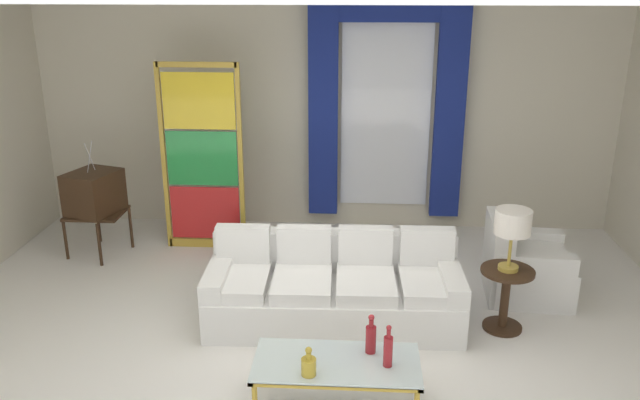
{
  "coord_description": "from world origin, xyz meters",
  "views": [
    {
      "loc": [
        0.44,
        -4.94,
        3.08
      ],
      "look_at": [
        0.07,
        0.9,
        1.05
      ],
      "focal_mm": 36.18,
      "sensor_mm": 36.0,
      "label": 1
    }
  ],
  "objects_px": {
    "armchair_white": "(522,268)",
    "peacock_figurine": "(235,245)",
    "bottle_amber_squat": "(371,337)",
    "stained_glass_divider": "(202,162)",
    "round_side_table": "(505,294)",
    "vintage_tv": "(94,194)",
    "bottle_blue_decanter": "(309,365)",
    "bottle_crystal_tall": "(388,350)",
    "table_lamp_brass": "(513,225)",
    "coffee_table": "(337,366)",
    "couch_white_long": "(334,289)"
  },
  "relations": [
    {
      "from": "bottle_amber_squat",
      "to": "table_lamp_brass",
      "type": "height_order",
      "value": "table_lamp_brass"
    },
    {
      "from": "vintage_tv",
      "to": "table_lamp_brass",
      "type": "bearing_deg",
      "value": -18.35
    },
    {
      "from": "round_side_table",
      "to": "table_lamp_brass",
      "type": "xyz_separation_m",
      "value": [
        0.0,
        0.0,
        0.67
      ]
    },
    {
      "from": "bottle_crystal_tall",
      "to": "stained_glass_divider",
      "type": "bearing_deg",
      "value": 124.07
    },
    {
      "from": "vintage_tv",
      "to": "bottle_amber_squat",
      "type": "bearing_deg",
      "value": -39.47
    },
    {
      "from": "bottle_crystal_tall",
      "to": "vintage_tv",
      "type": "bearing_deg",
      "value": 139.78
    },
    {
      "from": "bottle_blue_decanter",
      "to": "stained_glass_divider",
      "type": "xyz_separation_m",
      "value": [
        -1.48,
        3.17,
        0.57
      ]
    },
    {
      "from": "bottle_amber_squat",
      "to": "peacock_figurine",
      "type": "relative_size",
      "value": 0.53
    },
    {
      "from": "couch_white_long",
      "to": "armchair_white",
      "type": "xyz_separation_m",
      "value": [
        1.88,
        0.62,
        -0.02
      ]
    },
    {
      "from": "armchair_white",
      "to": "peacock_figurine",
      "type": "distance_m",
      "value": 3.1
    },
    {
      "from": "peacock_figurine",
      "to": "vintage_tv",
      "type": "bearing_deg",
      "value": 173.7
    },
    {
      "from": "stained_glass_divider",
      "to": "bottle_blue_decanter",
      "type": "bearing_deg",
      "value": -64.93
    },
    {
      "from": "bottle_crystal_tall",
      "to": "peacock_figurine",
      "type": "xyz_separation_m",
      "value": [
        -1.61,
        2.57,
        -0.32
      ]
    },
    {
      "from": "peacock_figurine",
      "to": "coffee_table",
      "type": "bearing_deg",
      "value": -63.93
    },
    {
      "from": "round_side_table",
      "to": "table_lamp_brass",
      "type": "relative_size",
      "value": 1.04
    },
    {
      "from": "bottle_crystal_tall",
      "to": "armchair_white",
      "type": "relative_size",
      "value": 0.38
    },
    {
      "from": "armchair_white",
      "to": "couch_white_long",
      "type": "bearing_deg",
      "value": -161.82
    },
    {
      "from": "bottle_amber_squat",
      "to": "round_side_table",
      "type": "xyz_separation_m",
      "value": [
        1.24,
        1.13,
        -0.18
      ]
    },
    {
      "from": "table_lamp_brass",
      "to": "round_side_table",
      "type": "bearing_deg",
      "value": 0.0
    },
    {
      "from": "bottle_blue_decanter",
      "to": "bottle_crystal_tall",
      "type": "distance_m",
      "value": 0.58
    },
    {
      "from": "round_side_table",
      "to": "table_lamp_brass",
      "type": "height_order",
      "value": "table_lamp_brass"
    },
    {
      "from": "couch_white_long",
      "to": "bottle_blue_decanter",
      "type": "xyz_separation_m",
      "value": [
        -0.11,
        -1.55,
        0.18
      ]
    },
    {
      "from": "bottle_crystal_tall",
      "to": "round_side_table",
      "type": "bearing_deg",
      "value": 49.41
    },
    {
      "from": "bottle_crystal_tall",
      "to": "peacock_figurine",
      "type": "distance_m",
      "value": 3.05
    },
    {
      "from": "coffee_table",
      "to": "peacock_figurine",
      "type": "height_order",
      "value": "peacock_figurine"
    },
    {
      "from": "bottle_blue_decanter",
      "to": "table_lamp_brass",
      "type": "height_order",
      "value": "table_lamp_brass"
    },
    {
      "from": "stained_glass_divider",
      "to": "round_side_table",
      "type": "bearing_deg",
      "value": -28.54
    },
    {
      "from": "vintage_tv",
      "to": "round_side_table",
      "type": "relative_size",
      "value": 2.26
    },
    {
      "from": "bottle_amber_squat",
      "to": "vintage_tv",
      "type": "xyz_separation_m",
      "value": [
        -3.13,
        2.58,
        0.19
      ]
    },
    {
      "from": "bottle_crystal_tall",
      "to": "bottle_amber_squat",
      "type": "xyz_separation_m",
      "value": [
        -0.12,
        0.17,
        -0.01
      ]
    },
    {
      "from": "bottle_blue_decanter",
      "to": "stained_glass_divider",
      "type": "relative_size",
      "value": 0.1
    },
    {
      "from": "bottle_amber_squat",
      "to": "vintage_tv",
      "type": "distance_m",
      "value": 4.07
    },
    {
      "from": "stained_glass_divider",
      "to": "vintage_tv",
      "type": "bearing_deg",
      "value": -167.49
    },
    {
      "from": "bottle_crystal_tall",
      "to": "vintage_tv",
      "type": "distance_m",
      "value": 4.27
    },
    {
      "from": "round_side_table",
      "to": "bottle_amber_squat",
      "type": "bearing_deg",
      "value": -137.6
    },
    {
      "from": "bottle_amber_squat",
      "to": "peacock_figurine",
      "type": "height_order",
      "value": "bottle_amber_squat"
    },
    {
      "from": "armchair_white",
      "to": "peacock_figurine",
      "type": "height_order",
      "value": "armchair_white"
    },
    {
      "from": "vintage_tv",
      "to": "peacock_figurine",
      "type": "height_order",
      "value": "vintage_tv"
    },
    {
      "from": "couch_white_long",
      "to": "coffee_table",
      "type": "xyz_separation_m",
      "value": [
        0.08,
        -1.36,
        0.07
      ]
    },
    {
      "from": "armchair_white",
      "to": "stained_glass_divider",
      "type": "relative_size",
      "value": 0.4
    },
    {
      "from": "bottle_crystal_tall",
      "to": "stained_glass_divider",
      "type": "xyz_separation_m",
      "value": [
        -2.04,
        3.02,
        0.51
      ]
    },
    {
      "from": "coffee_table",
      "to": "bottle_amber_squat",
      "type": "relative_size",
      "value": 3.87
    },
    {
      "from": "stained_glass_divider",
      "to": "round_side_table",
      "type": "relative_size",
      "value": 3.7
    },
    {
      "from": "bottle_amber_squat",
      "to": "coffee_table",
      "type": "bearing_deg",
      "value": -151.05
    },
    {
      "from": "armchair_white",
      "to": "stained_glass_divider",
      "type": "bearing_deg",
      "value": 163.89
    },
    {
      "from": "bottle_blue_decanter",
      "to": "round_side_table",
      "type": "relative_size",
      "value": 0.38
    },
    {
      "from": "couch_white_long",
      "to": "coffee_table",
      "type": "height_order",
      "value": "couch_white_long"
    },
    {
      "from": "round_side_table",
      "to": "couch_white_long",
      "type": "bearing_deg",
      "value": 176.5
    },
    {
      "from": "round_side_table",
      "to": "coffee_table",
      "type": "bearing_deg",
      "value": -139.54
    },
    {
      "from": "armchair_white",
      "to": "table_lamp_brass",
      "type": "height_order",
      "value": "table_lamp_brass"
    }
  ]
}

